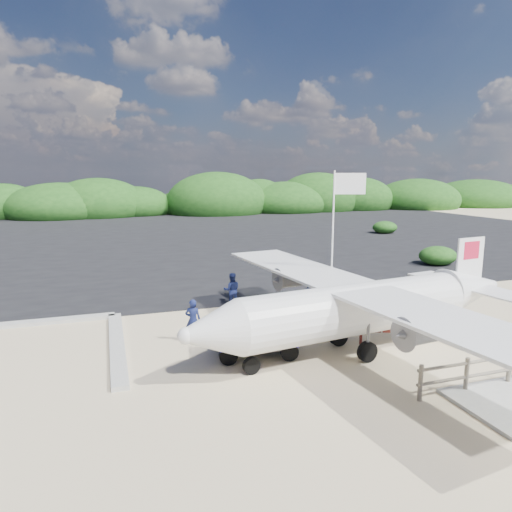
{
  "coord_description": "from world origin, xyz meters",
  "views": [
    {
      "loc": [
        -4.61,
        -14.28,
        5.92
      ],
      "look_at": [
        2.02,
        5.83,
        2.09
      ],
      "focal_mm": 32.0,
      "sensor_mm": 36.0,
      "label": 1
    }
  ],
  "objects_px": {
    "baggage_cart": "(256,356)",
    "crew_c": "(310,302)",
    "flagpole": "(330,323)",
    "crew_a": "(193,320)",
    "crew_b": "(232,290)",
    "aircraft_large": "(323,241)",
    "signboard": "(381,345)"
  },
  "relations": [
    {
      "from": "crew_a",
      "to": "crew_b",
      "type": "height_order",
      "value": "crew_b"
    },
    {
      "from": "crew_b",
      "to": "aircraft_large",
      "type": "xyz_separation_m",
      "value": [
        13.08,
        17.16,
        -0.78
      ]
    },
    {
      "from": "signboard",
      "to": "crew_b",
      "type": "relative_size",
      "value": 1.04
    },
    {
      "from": "crew_b",
      "to": "flagpole",
      "type": "bearing_deg",
      "value": 144.65
    },
    {
      "from": "signboard",
      "to": "crew_a",
      "type": "bearing_deg",
      "value": -179.48
    },
    {
      "from": "aircraft_large",
      "to": "baggage_cart",
      "type": "bearing_deg",
      "value": 51.49
    },
    {
      "from": "signboard",
      "to": "crew_b",
      "type": "bearing_deg",
      "value": 143.57
    },
    {
      "from": "signboard",
      "to": "flagpole",
      "type": "bearing_deg",
      "value": 124.21
    },
    {
      "from": "crew_a",
      "to": "flagpole",
      "type": "bearing_deg",
      "value": -156.36
    },
    {
      "from": "flagpole",
      "to": "crew_b",
      "type": "xyz_separation_m",
      "value": [
        -3.17,
        3.41,
        0.78
      ]
    },
    {
      "from": "crew_a",
      "to": "aircraft_large",
      "type": "height_order",
      "value": "aircraft_large"
    },
    {
      "from": "signboard",
      "to": "aircraft_large",
      "type": "bearing_deg",
      "value": 90.34
    },
    {
      "from": "flagpole",
      "to": "crew_a",
      "type": "height_order",
      "value": "flagpole"
    },
    {
      "from": "crew_b",
      "to": "aircraft_large",
      "type": "height_order",
      "value": "aircraft_large"
    },
    {
      "from": "flagpole",
      "to": "crew_c",
      "type": "height_order",
      "value": "flagpole"
    },
    {
      "from": "signboard",
      "to": "aircraft_large",
      "type": "distance_m",
      "value": 25.1
    },
    {
      "from": "baggage_cart",
      "to": "crew_c",
      "type": "distance_m",
      "value": 3.96
    },
    {
      "from": "baggage_cart",
      "to": "signboard",
      "type": "height_order",
      "value": "baggage_cart"
    },
    {
      "from": "flagpole",
      "to": "aircraft_large",
      "type": "xyz_separation_m",
      "value": [
        9.91,
        20.57,
        0.0
      ]
    },
    {
      "from": "flagpole",
      "to": "signboard",
      "type": "relative_size",
      "value": 3.73
    },
    {
      "from": "signboard",
      "to": "crew_c",
      "type": "distance_m",
      "value": 3.29
    },
    {
      "from": "signboard",
      "to": "baggage_cart",
      "type": "bearing_deg",
      "value": -163.34
    },
    {
      "from": "crew_c",
      "to": "crew_b",
      "type": "bearing_deg",
      "value": -30.58
    },
    {
      "from": "signboard",
      "to": "crew_b",
      "type": "height_order",
      "value": "crew_b"
    },
    {
      "from": "flagpole",
      "to": "crew_a",
      "type": "distance_m",
      "value": 5.67
    },
    {
      "from": "signboard",
      "to": "aircraft_large",
      "type": "relative_size",
      "value": 0.11
    },
    {
      "from": "crew_b",
      "to": "crew_c",
      "type": "xyz_separation_m",
      "value": [
        2.3,
        -3.34,
        0.15
      ]
    },
    {
      "from": "signboard",
      "to": "crew_a",
      "type": "relative_size",
      "value": 1.05
    },
    {
      "from": "crew_b",
      "to": "crew_c",
      "type": "distance_m",
      "value": 4.06
    },
    {
      "from": "aircraft_large",
      "to": "flagpole",
      "type": "bearing_deg",
      "value": 56.89
    },
    {
      "from": "flagpole",
      "to": "crew_a",
      "type": "relative_size",
      "value": 3.93
    },
    {
      "from": "crew_c",
      "to": "aircraft_large",
      "type": "height_order",
      "value": "aircraft_large"
    }
  ]
}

